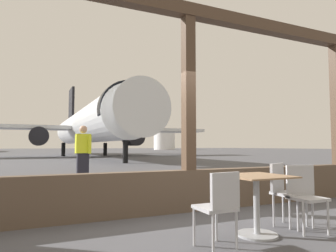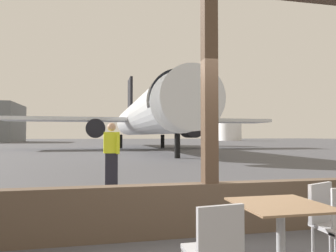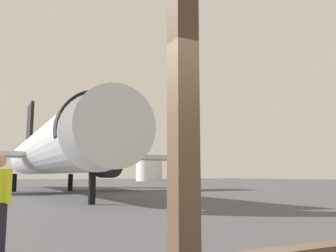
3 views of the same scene
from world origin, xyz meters
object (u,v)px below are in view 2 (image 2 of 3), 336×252
at_px(dining_table, 281,239).
at_px(ground_crew_worker, 111,155).
at_px(cafe_chair_window_left, 215,246).
at_px(airplane, 145,117).
at_px(cafe_chair_aisle_left, 330,219).
at_px(fuel_storage_tank, 230,131).

height_order(dining_table, ground_crew_worker, ground_crew_worker).
bearing_deg(cafe_chair_window_left, airplane, 82.82).
height_order(airplane, ground_crew_worker, airplane).
distance_m(cafe_chair_window_left, ground_crew_worker, 6.05).
distance_m(airplane, ground_crew_worker, 25.82).
bearing_deg(cafe_chair_aisle_left, dining_table, -161.96).
distance_m(dining_table, fuel_storage_tank, 91.65).
relative_size(cafe_chair_aisle_left, ground_crew_worker, 0.51).
distance_m(cafe_chair_window_left, airplane, 31.69).
bearing_deg(cafe_chair_aisle_left, fuel_storage_tank, 67.33).
relative_size(dining_table, ground_crew_worker, 0.45).
relative_size(dining_table, fuel_storage_tank, 0.12).
relative_size(dining_table, cafe_chair_aisle_left, 0.88).
relative_size(dining_table, airplane, 0.02).
distance_m(airplane, fuel_storage_tank, 62.46).
bearing_deg(dining_table, cafe_chair_window_left, -162.12).
xyz_separation_m(dining_table, cafe_chair_window_left, (-0.73, -0.24, 0.07)).
height_order(dining_table, fuel_storage_tank, fuel_storage_tank).
height_order(dining_table, cafe_chair_aisle_left, cafe_chair_aisle_left).
relative_size(ground_crew_worker, fuel_storage_tank, 0.26).
xyz_separation_m(ground_crew_worker, fuel_storage_tank, (37.14, 78.55, 1.76)).
relative_size(airplane, ground_crew_worker, 20.74).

